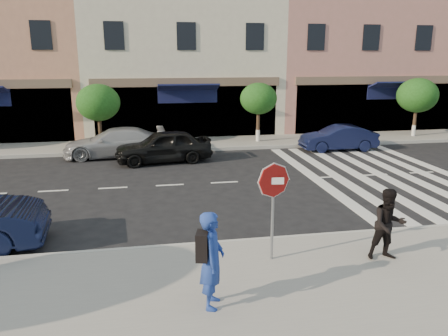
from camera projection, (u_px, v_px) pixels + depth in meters
ground at (249, 222)px, 12.24m from camera, size 120.00×120.00×0.00m
sidewalk_near at (293, 287)px, 8.65m from camera, size 60.00×4.50×0.15m
sidewalk_far at (201, 144)px, 22.71m from camera, size 60.00×3.00×0.15m
building_centre at (180, 39)px, 26.98m from camera, size 11.00×9.00×11.00m
building_east_mid at (361, 25)px, 28.76m from camera, size 13.00×9.00×13.00m
street_tree_wb at (98, 103)px, 21.11m from camera, size 2.10×2.10×3.06m
street_tree_c at (259, 99)px, 22.45m from camera, size 1.90×1.90×3.04m
street_tree_ea at (417, 96)px, 23.97m from camera, size 2.20×2.20×3.19m
stop_sign at (274, 189)px, 9.28m from camera, size 0.78×0.14×2.21m
photographer at (212, 260)px, 7.68m from camera, size 0.58×0.74×1.79m
walker at (388, 225)px, 9.51m from camera, size 0.82×0.66×1.61m
car_far_left at (115, 143)px, 19.97m from camera, size 4.57×1.94×1.32m
car_far_mid at (163, 146)px, 18.96m from camera, size 4.32×2.16×1.41m
car_far_right at (338, 138)px, 21.37m from camera, size 3.73×1.35×1.22m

